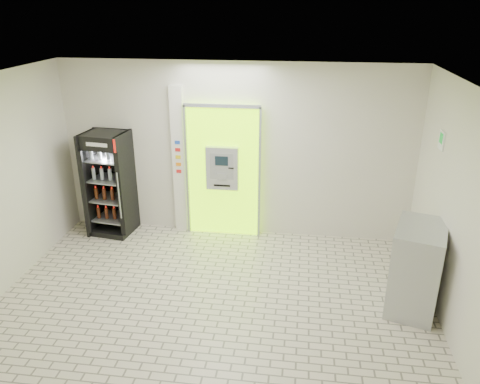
# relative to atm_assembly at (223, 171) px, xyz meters

# --- Properties ---
(ground) EXTENTS (6.00, 6.00, 0.00)m
(ground) POSITION_rel_atm_assembly_xyz_m (0.20, -2.41, -1.17)
(ground) COLOR #BCB39C
(ground) RESTS_ON ground
(room_shell) EXTENTS (6.00, 6.00, 6.00)m
(room_shell) POSITION_rel_atm_assembly_xyz_m (0.20, -2.41, 0.67)
(room_shell) COLOR beige
(room_shell) RESTS_ON ground
(atm_assembly) EXTENTS (1.30, 0.24, 2.33)m
(atm_assembly) POSITION_rel_atm_assembly_xyz_m (0.00, 0.00, 0.00)
(atm_assembly) COLOR #8FEF00
(atm_assembly) RESTS_ON ground
(pillar) EXTENTS (0.22, 0.11, 2.60)m
(pillar) POSITION_rel_atm_assembly_xyz_m (-0.78, 0.04, 0.13)
(pillar) COLOR silver
(pillar) RESTS_ON ground
(beverage_cooler) EXTENTS (0.76, 0.71, 1.84)m
(beverage_cooler) POSITION_rel_atm_assembly_xyz_m (-1.98, -0.22, -0.29)
(beverage_cooler) COLOR black
(beverage_cooler) RESTS_ON ground
(steel_cabinet) EXTENTS (0.85, 1.04, 1.20)m
(steel_cabinet) POSITION_rel_atm_assembly_xyz_m (2.89, -1.86, -0.57)
(steel_cabinet) COLOR #ADB0B5
(steel_cabinet) RESTS_ON ground
(exit_sign) EXTENTS (0.02, 0.22, 0.26)m
(exit_sign) POSITION_rel_atm_assembly_xyz_m (3.19, -1.01, 0.95)
(exit_sign) COLOR white
(exit_sign) RESTS_ON room_shell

